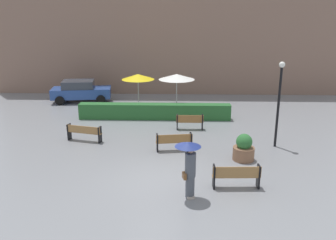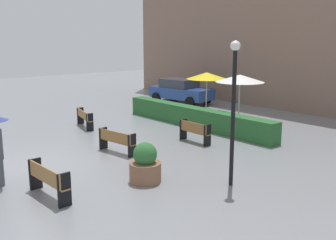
{
  "view_description": "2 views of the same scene",
  "coord_description": "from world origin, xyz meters",
  "px_view_note": "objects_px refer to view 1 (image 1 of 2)",
  "views": [
    {
      "loc": [
        0.82,
        -12.89,
        6.33
      ],
      "look_at": [
        0.26,
        4.85,
        1.0
      ],
      "focal_mm": 38.61,
      "sensor_mm": 36.0,
      "label": 1
    },
    {
      "loc": [
        12.63,
        -4.61,
        4.22
      ],
      "look_at": [
        0.87,
        5.41,
        0.98
      ],
      "focal_mm": 42.15,
      "sensor_mm": 36.0,
      "label": 2
    }
  ],
  "objects_px": {
    "bench_near_right": "(236,175)",
    "patio_umbrella_white": "(177,77)",
    "bench_mid_center": "(174,141)",
    "parked_car": "(81,91)",
    "bench_far_left": "(84,132)",
    "patio_umbrella_yellow": "(138,77)",
    "bench_back_row": "(190,121)",
    "pedestrian_with_umbrella": "(189,163)",
    "planter_pot": "(244,149)",
    "lamp_post": "(279,96)"
  },
  "relations": [
    {
      "from": "bench_far_left",
      "to": "planter_pot",
      "type": "bearing_deg",
      "value": -15.8
    },
    {
      "from": "patio_umbrella_white",
      "to": "pedestrian_with_umbrella",
      "type": "bearing_deg",
      "value": -87.26
    },
    {
      "from": "planter_pot",
      "to": "parked_car",
      "type": "relative_size",
      "value": 0.27
    },
    {
      "from": "planter_pot",
      "to": "patio_umbrella_yellow",
      "type": "xyz_separation_m",
      "value": [
        -5.58,
        8.33,
        1.72
      ]
    },
    {
      "from": "bench_back_row",
      "to": "patio_umbrella_yellow",
      "type": "xyz_separation_m",
      "value": [
        -3.31,
        4.1,
        1.74
      ]
    },
    {
      "from": "bench_mid_center",
      "to": "lamp_post",
      "type": "xyz_separation_m",
      "value": [
        4.93,
        0.73,
        2.03
      ]
    },
    {
      "from": "bench_far_left",
      "to": "patio_umbrella_white",
      "type": "height_order",
      "value": "patio_umbrella_white"
    },
    {
      "from": "bench_back_row",
      "to": "parked_car",
      "type": "distance_m",
      "value": 10.02
    },
    {
      "from": "bench_mid_center",
      "to": "patio_umbrella_white",
      "type": "height_order",
      "value": "patio_umbrella_white"
    },
    {
      "from": "patio_umbrella_white",
      "to": "parked_car",
      "type": "xyz_separation_m",
      "value": [
        -7.0,
        2.59,
        -1.51
      ]
    },
    {
      "from": "lamp_post",
      "to": "bench_back_row",
      "type": "bearing_deg",
      "value": 148.64
    },
    {
      "from": "bench_far_left",
      "to": "patio_umbrella_white",
      "type": "relative_size",
      "value": 0.74
    },
    {
      "from": "pedestrian_with_umbrella",
      "to": "bench_back_row",
      "type": "bearing_deg",
      "value": 88.29
    },
    {
      "from": "bench_mid_center",
      "to": "bench_near_right",
      "type": "bearing_deg",
      "value": -57.53
    },
    {
      "from": "bench_mid_center",
      "to": "patio_umbrella_yellow",
      "type": "relative_size",
      "value": 0.72
    },
    {
      "from": "patio_umbrella_yellow",
      "to": "patio_umbrella_white",
      "type": "xyz_separation_m",
      "value": [
        2.53,
        -0.37,
        0.08
      ]
    },
    {
      "from": "pedestrian_with_umbrella",
      "to": "lamp_post",
      "type": "bearing_deg",
      "value": 50.13
    },
    {
      "from": "patio_umbrella_yellow",
      "to": "bench_far_left",
      "type": "bearing_deg",
      "value": -108.85
    },
    {
      "from": "bench_mid_center",
      "to": "parked_car",
      "type": "height_order",
      "value": "parked_car"
    },
    {
      "from": "patio_umbrella_white",
      "to": "lamp_post",
      "type": "bearing_deg",
      "value": -51.89
    },
    {
      "from": "patio_umbrella_yellow",
      "to": "parked_car",
      "type": "distance_m",
      "value": 5.19
    },
    {
      "from": "lamp_post",
      "to": "parked_car",
      "type": "relative_size",
      "value": 0.94
    },
    {
      "from": "lamp_post",
      "to": "patio_umbrella_yellow",
      "type": "xyz_separation_m",
      "value": [
        -7.41,
        6.6,
        -0.28
      ]
    },
    {
      "from": "lamp_post",
      "to": "patio_umbrella_yellow",
      "type": "height_order",
      "value": "lamp_post"
    },
    {
      "from": "parked_car",
      "to": "patio_umbrella_white",
      "type": "bearing_deg",
      "value": -20.32
    },
    {
      "from": "bench_far_left",
      "to": "pedestrian_with_umbrella",
      "type": "bearing_deg",
      "value": -47.39
    },
    {
      "from": "pedestrian_with_umbrella",
      "to": "parked_car",
      "type": "distance_m",
      "value": 15.92
    },
    {
      "from": "bench_mid_center",
      "to": "bench_far_left",
      "type": "bearing_deg",
      "value": 165.67
    },
    {
      "from": "bench_mid_center",
      "to": "planter_pot",
      "type": "bearing_deg",
      "value": -17.94
    },
    {
      "from": "bench_near_right",
      "to": "patio_umbrella_white",
      "type": "relative_size",
      "value": 0.72
    },
    {
      "from": "bench_far_left",
      "to": "bench_back_row",
      "type": "bearing_deg",
      "value": 20.88
    },
    {
      "from": "pedestrian_with_umbrella",
      "to": "parked_car",
      "type": "height_order",
      "value": "pedestrian_with_umbrella"
    },
    {
      "from": "bench_back_row",
      "to": "lamp_post",
      "type": "bearing_deg",
      "value": -31.36
    },
    {
      "from": "bench_near_right",
      "to": "parked_car",
      "type": "bearing_deg",
      "value": 125.09
    },
    {
      "from": "bench_near_right",
      "to": "bench_mid_center",
      "type": "distance_m",
      "value": 4.41
    },
    {
      "from": "bench_mid_center",
      "to": "patio_umbrella_white",
      "type": "xyz_separation_m",
      "value": [
        0.04,
        6.96,
        1.83
      ]
    },
    {
      "from": "bench_back_row",
      "to": "patio_umbrella_white",
      "type": "xyz_separation_m",
      "value": [
        -0.78,
        3.72,
        1.82
      ]
    },
    {
      "from": "bench_back_row",
      "to": "bench_mid_center",
      "type": "height_order",
      "value": "bench_back_row"
    },
    {
      "from": "bench_far_left",
      "to": "patio_umbrella_white",
      "type": "xyz_separation_m",
      "value": [
        4.63,
        5.79,
        1.82
      ]
    },
    {
      "from": "bench_back_row",
      "to": "patio_umbrella_yellow",
      "type": "distance_m",
      "value": 5.54
    },
    {
      "from": "parked_car",
      "to": "pedestrian_with_umbrella",
      "type": "bearing_deg",
      "value": -61.69
    },
    {
      "from": "bench_back_row",
      "to": "bench_mid_center",
      "type": "distance_m",
      "value": 3.34
    },
    {
      "from": "bench_back_row",
      "to": "planter_pot",
      "type": "relative_size",
      "value": 1.26
    },
    {
      "from": "patio_umbrella_yellow",
      "to": "planter_pot",
      "type": "bearing_deg",
      "value": -56.19
    },
    {
      "from": "bench_mid_center",
      "to": "lamp_post",
      "type": "bearing_deg",
      "value": 8.46
    },
    {
      "from": "bench_far_left",
      "to": "patio_umbrella_yellow",
      "type": "relative_size",
      "value": 0.77
    },
    {
      "from": "pedestrian_with_umbrella",
      "to": "parked_car",
      "type": "relative_size",
      "value": 0.47
    },
    {
      "from": "bench_near_right",
      "to": "bench_far_left",
      "type": "xyz_separation_m",
      "value": [
        -6.95,
        4.89,
        -0.03
      ]
    },
    {
      "from": "patio_umbrella_white",
      "to": "parked_car",
      "type": "height_order",
      "value": "patio_umbrella_white"
    },
    {
      "from": "pedestrian_with_umbrella",
      "to": "planter_pot",
      "type": "relative_size",
      "value": 1.72
    }
  ]
}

